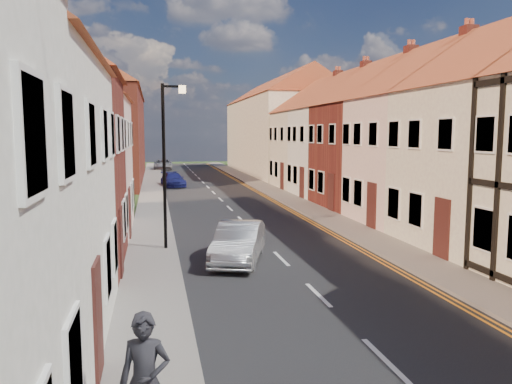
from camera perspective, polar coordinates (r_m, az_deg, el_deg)
name	(u,v)px	position (r m, az deg, el deg)	size (l,w,h in m)	color
road	(230,208)	(29.06, -3.02, -1.89)	(7.00, 90.00, 0.02)	black
pavement_left	(153,210)	(28.74, -11.74, -2.02)	(1.80, 90.00, 0.12)	slate
pavement_right	(302,205)	(30.01, 5.32, -1.54)	(1.80, 90.00, 0.12)	slate
cottage_r_cream_mid	(440,131)	(25.77, 20.31, 6.59)	(8.30, 5.20, 9.00)	beige
cottage_r_pink	(389,131)	(30.49, 14.93, 6.71)	(8.30, 6.00, 9.00)	maroon
cottage_r_white_far	(353,132)	(35.41, 11.01, 6.79)	(8.30, 5.20, 9.00)	white
cottage_r_cream_far	(327,132)	(40.45, 8.06, 6.81)	(8.30, 6.00, 9.00)	beige
cottage_l_pink	(29,133)	(22.83, -24.49, 6.17)	(8.30, 6.30, 8.80)	beige
block_right_far	(279,125)	(55.12, 2.69, 7.66)	(8.30, 24.20, 10.50)	beige
block_left_far	(97,123)	(48.69, -17.67, 7.49)	(8.30, 24.20, 10.50)	maroon
lamppost	(166,156)	(18.44, -10.21, 4.10)	(0.88, 0.15, 6.00)	black
car_mid	(239,242)	(17.03, -2.00, -5.76)	(1.41, 4.04, 1.33)	#96989D
car_far	(173,180)	(41.62, -9.47, 1.40)	(1.60, 3.94, 1.14)	navy
car_distant	(163,164)	(61.49, -10.58, 3.13)	(2.19, 4.75, 1.32)	#A1A3A8
pedestrian_left	(145,382)	(7.23, -12.55, -20.41)	(0.68, 0.45, 1.87)	#232228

